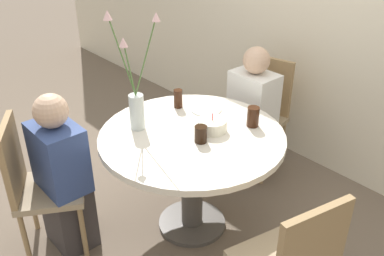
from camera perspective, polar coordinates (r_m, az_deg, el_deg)
The scene contains 13 objects.
ground_plane at distance 3.07m, azimuth 0.00°, elevation -12.69°, with size 16.00×16.00×0.00m, color #6B5B4C.
wall_back at distance 3.41m, azimuth 17.74°, elevation 15.17°, with size 8.00×0.05×2.60m.
dining_table at distance 2.71m, azimuth 0.00°, elevation -3.43°, with size 1.16×1.16×0.73m.
chair_near_front at distance 3.48m, azimuth 9.27°, elevation 2.57°, with size 0.48×0.48×0.91m.
chair_left_flank at distance 2.77m, azimuth -20.15°, elevation -6.61°, with size 0.55×0.55×0.91m.
birthday_cake at distance 2.66m, azimuth 2.70°, elevation 0.37°, with size 0.18×0.18×0.12m.
flower_vase at distance 2.62m, azimuth -7.57°, elevation 3.97°, with size 0.23×0.24×0.75m.
side_plate at distance 2.93m, azimuth 1.87°, elevation 2.52°, with size 0.21×0.21×0.01m.
drink_glass_0 at distance 2.53m, azimuth 1.17°, elevation -0.82°, with size 0.08×0.08×0.10m.
drink_glass_1 at distance 2.94m, azimuth -1.87°, elevation 3.94°, with size 0.06×0.06×0.13m.
drink_glass_2 at distance 2.72m, azimuth 8.14°, elevation 1.50°, with size 0.08×0.08×0.13m.
person_guest at distance 3.36m, azimuth 8.01°, elevation 1.43°, with size 0.34×0.24×1.07m.
person_boy at distance 2.75m, azimuth -16.83°, elevation -6.54°, with size 0.34×0.24×1.07m.
Camera 1 is at (1.72, -1.51, 2.05)m, focal length 40.00 mm.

